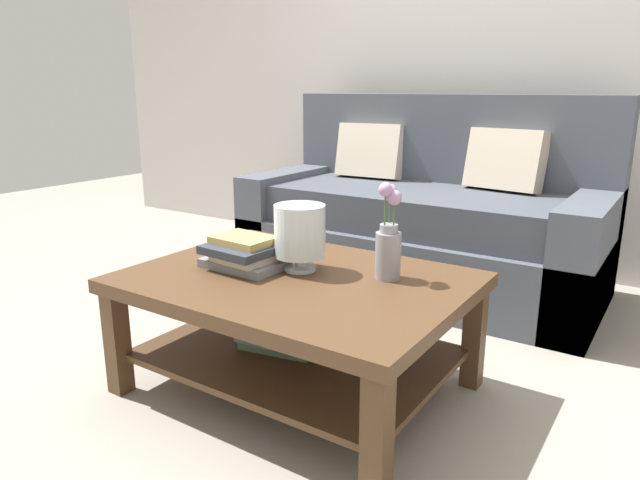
% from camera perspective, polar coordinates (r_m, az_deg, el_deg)
% --- Properties ---
extents(ground_plane, '(10.00, 10.00, 0.00)m').
position_cam_1_polar(ground_plane, '(2.53, 2.38, -10.75)').
color(ground_plane, gray).
extents(back_wall, '(6.40, 0.12, 2.70)m').
position_cam_1_polar(back_wall, '(3.80, 16.37, 18.23)').
color(back_wall, '#BCB7B2').
rests_on(back_wall, ground).
extents(couch, '(1.93, 0.90, 1.06)m').
position_cam_1_polar(couch, '(3.28, 10.36, 1.83)').
color(couch, '#474C56').
rests_on(couch, ground).
extents(coffee_table, '(1.18, 0.88, 0.44)m').
position_cam_1_polar(coffee_table, '(2.09, -2.38, -6.76)').
color(coffee_table, '#4C331E').
rests_on(coffee_table, ground).
extents(book_stack_main, '(0.30, 0.24, 0.12)m').
position_cam_1_polar(book_stack_main, '(2.14, -7.62, -1.37)').
color(book_stack_main, slate).
rests_on(book_stack_main, coffee_table).
extents(glass_hurricane_vase, '(0.19, 0.19, 0.24)m').
position_cam_1_polar(glass_hurricane_vase, '(2.07, -2.09, 0.79)').
color(glass_hurricane_vase, silver).
rests_on(glass_hurricane_vase, coffee_table).
extents(flower_pitcher, '(0.09, 0.09, 0.34)m').
position_cam_1_polar(flower_pitcher, '(2.00, 6.85, -0.12)').
color(flower_pitcher, gray).
rests_on(flower_pitcher, coffee_table).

